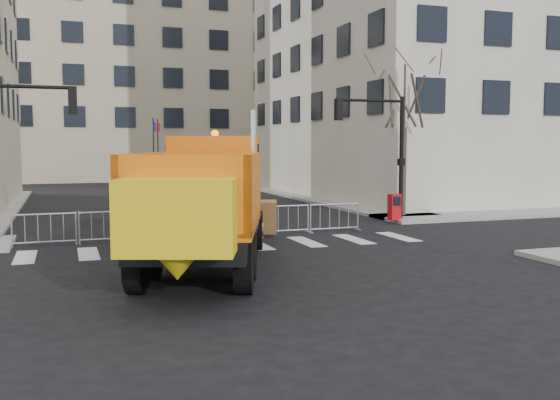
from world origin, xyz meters
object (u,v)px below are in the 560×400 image
object	(u,v)px
cop_a	(224,215)
cop_c	(239,217)
cop_b	(195,218)
newspaper_box	(394,207)
plow_truck	(205,198)

from	to	relation	value
cop_a	cop_c	xyz separation A→B (m)	(0.38, -0.57, -0.05)
cop_b	cop_a	bearing A→B (deg)	174.87
newspaper_box	plow_truck	bearing A→B (deg)	-144.60
plow_truck	cop_b	bearing A→B (deg)	11.49
cop_a	cop_c	distance (m)	0.69
cop_a	newspaper_box	world-z (taller)	cop_a
plow_truck	cop_a	world-z (taller)	plow_truck
plow_truck	cop_c	bearing A→B (deg)	-6.51
cop_a	cop_b	xyz separation A→B (m)	(-0.99, 0.26, -0.09)
cop_c	newspaper_box	size ratio (longest dim) A/B	1.56
cop_a	cop_c	bearing A→B (deg)	100.95
newspaper_box	cop_a	bearing A→B (deg)	-165.01
cop_a	newspaper_box	xyz separation A→B (m)	(8.01, 2.26, -0.21)
cop_a	newspaper_box	distance (m)	8.33
cop_a	cop_b	bearing A→B (deg)	-37.69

